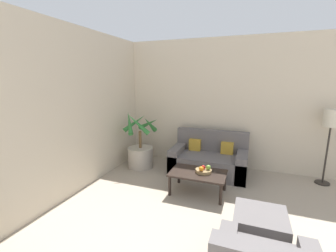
% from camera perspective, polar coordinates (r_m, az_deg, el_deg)
% --- Properties ---
extents(wall_back, '(8.78, 0.06, 2.70)m').
position_cam_1_polar(wall_back, '(4.95, 31.47, 4.11)').
color(wall_back, beige).
rests_on(wall_back, ground_plane).
extents(potted_palm, '(0.76, 0.75, 1.22)m').
position_cam_1_polar(potted_palm, '(4.88, -6.98, -6.30)').
color(potted_palm, '#ADA393').
rests_on(potted_palm, ground_plane).
extents(sofa_loveseat, '(1.48, 0.81, 0.82)m').
position_cam_1_polar(sofa_loveseat, '(4.66, 10.34, -8.40)').
color(sofa_loveseat, '#605B5B').
rests_on(sofa_loveseat, ground_plane).
extents(floor_lamp, '(0.27, 0.27, 1.36)m').
position_cam_1_polar(floor_lamp, '(4.78, 36.07, 0.52)').
color(floor_lamp, '#2D2823').
rests_on(floor_lamp, ground_plane).
extents(coffee_table, '(0.91, 0.57, 0.36)m').
position_cam_1_polar(coffee_table, '(3.82, 7.62, -12.24)').
color(coffee_table, black).
rests_on(coffee_table, ground_plane).
extents(fruit_bowl, '(0.26, 0.26, 0.05)m').
position_cam_1_polar(fruit_bowl, '(3.81, 9.02, -11.17)').
color(fruit_bowl, '#997A4C').
rests_on(fruit_bowl, coffee_table).
extents(apple_red, '(0.07, 0.07, 0.07)m').
position_cam_1_polar(apple_red, '(3.79, 8.97, -10.32)').
color(apple_red, red).
rests_on(apple_red, fruit_bowl).
extents(apple_green, '(0.08, 0.08, 0.08)m').
position_cam_1_polar(apple_green, '(3.78, 10.21, -10.29)').
color(apple_green, olive).
rests_on(apple_green, fruit_bowl).
extents(orange_fruit, '(0.08, 0.08, 0.08)m').
position_cam_1_polar(orange_fruit, '(3.71, 8.44, -10.69)').
color(orange_fruit, orange).
rests_on(orange_fruit, fruit_bowl).
extents(ottoman, '(0.57, 0.55, 0.39)m').
position_cam_1_polar(ottoman, '(3.01, 22.19, -22.91)').
color(ottoman, '#605B5B').
rests_on(ottoman, ground_plane).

